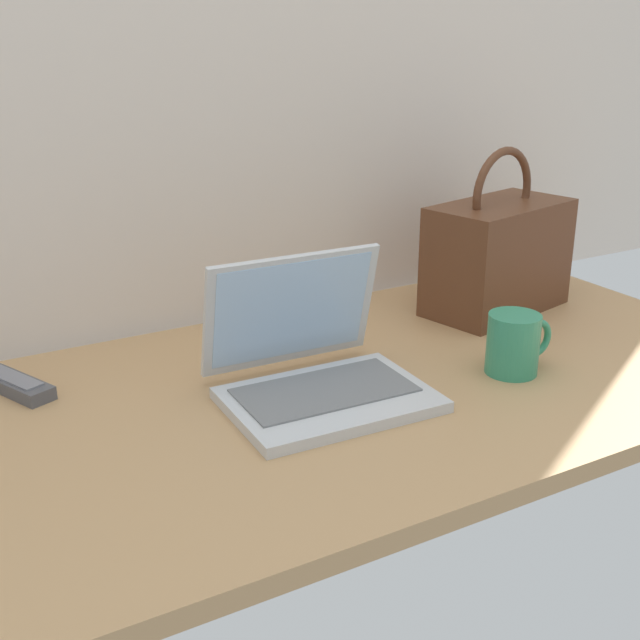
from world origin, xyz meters
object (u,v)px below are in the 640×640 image
Objects in this scene: laptop at (316,367)px; coffee_mug at (514,344)px; handbag at (498,254)px; remote_control_near at (14,384)px.

coffee_mug is at bearing -15.37° from laptop.
handbag is (0.19, 0.26, 0.06)m from coffee_mug.
remote_control_near is at bearing 148.93° from laptop.
laptop is 0.55m from handbag.
remote_control_near is 0.50× the size of handbag.
coffee_mug is at bearing -125.73° from handbag.
handbag is at bearing -4.75° from remote_control_near.
coffee_mug is 0.82m from remote_control_near.
remote_control_near is (-0.74, 0.34, -0.04)m from coffee_mug.
coffee_mug reaches higher than remote_control_near.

